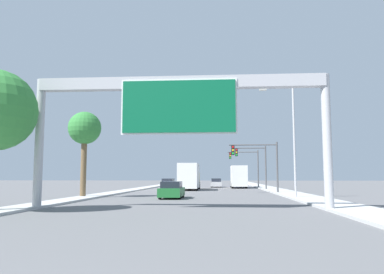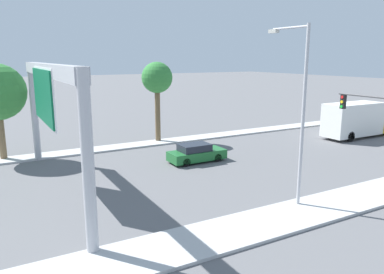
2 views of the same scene
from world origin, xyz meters
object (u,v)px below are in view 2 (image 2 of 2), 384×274
(car_near_center, at_px, (196,153))
(truck_box_primary, at_px, (358,120))
(street_lamp_right, at_px, (299,102))
(traffic_light_near_intersection, at_px, (378,118))
(sign_gantry, at_px, (48,93))
(car_far_right, at_px, (358,121))
(palm_tree_background, at_px, (157,79))

(car_near_center, distance_m, truck_box_primary, 18.77)
(street_lamp_right, bearing_deg, traffic_light_near_intersection, 99.76)
(sign_gantry, relative_size, truck_box_primary, 1.92)
(car_near_center, height_order, traffic_light_near_intersection, traffic_light_near_intersection)
(sign_gantry, xyz_separation_m, traffic_light_near_intersection, (6.70, 20.10, -2.10))
(sign_gantry, height_order, car_far_right, sign_gantry)
(sign_gantry, relative_size, palm_tree_background, 2.25)
(street_lamp_right, bearing_deg, palm_tree_background, -179.60)
(truck_box_primary, bearing_deg, traffic_light_near_intersection, -47.84)
(truck_box_primary, distance_m, traffic_light_near_intersection, 12.76)
(sign_gantry, bearing_deg, car_near_center, 99.29)
(car_near_center, relative_size, street_lamp_right, 0.46)
(traffic_light_near_intersection, bearing_deg, palm_tree_background, -150.65)
(traffic_light_near_intersection, relative_size, palm_tree_background, 0.74)
(palm_tree_background, bearing_deg, car_far_right, 79.57)
(traffic_light_near_intersection, relative_size, street_lamp_right, 0.58)
(truck_box_primary, height_order, palm_tree_background, palm_tree_background)
(car_far_right, xyz_separation_m, truck_box_primary, (3.50, -4.80, 1.07))
(car_near_center, xyz_separation_m, truck_box_primary, (0.00, 18.74, 1.10))
(sign_gantry, bearing_deg, traffic_light_near_intersection, 71.56)
(palm_tree_background, height_order, street_lamp_right, street_lamp_right)
(car_far_right, height_order, street_lamp_right, street_lamp_right)
(street_lamp_right, bearing_deg, truck_box_primary, 118.60)
(traffic_light_near_intersection, distance_m, street_lamp_right, 9.31)
(car_far_right, height_order, traffic_light_near_intersection, traffic_light_near_intersection)
(truck_box_primary, distance_m, palm_tree_background, 20.46)
(sign_gantry, height_order, truck_box_primary, sign_gantry)
(sign_gantry, relative_size, traffic_light_near_intersection, 3.04)
(traffic_light_near_intersection, distance_m, palm_tree_background, 18.74)
(car_far_right, distance_m, street_lamp_right, 27.24)
(sign_gantry, relative_size, car_near_center, 3.82)
(sign_gantry, distance_m, car_far_right, 35.03)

